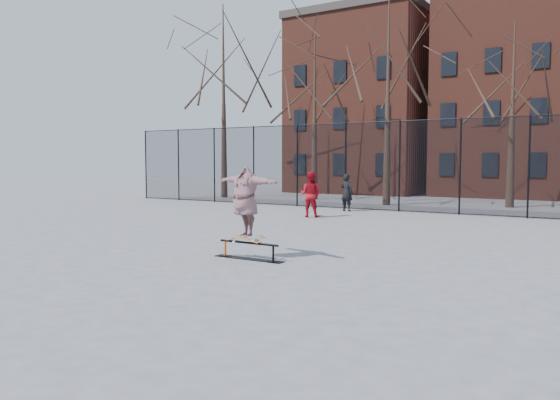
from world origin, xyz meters
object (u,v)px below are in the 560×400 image
Objects in this scene: skate_rail at (249,252)px; skater at (245,202)px; bystander_black at (347,192)px; skateboard at (246,239)px; bystander_red at (311,194)px.

skater is (-0.08, 0.00, 1.15)m from skate_rail.
bystander_black is at bearing 119.23° from skater.
skate_rail is at bearing 0.00° from skateboard.
bystander_red is at bearing 110.71° from skate_rail.
skate_rail is 0.92× the size of skater.
bystander_black is at bearing 105.23° from skate_rail.
skater is at bearing 26.57° from skateboard.
bystander_red is at bearing 124.60° from skater.
skateboard is 0.86m from skater.
skateboard is at bearing 180.00° from skate_rail.
bystander_black is 3.11m from bystander_red.
skater is 12.35m from bystander_black.
skateboard is at bearing -139.07° from skater.
skateboard is at bearing 103.89° from bystander_red.
bystander_red is (-0.09, -3.11, 0.07)m from bystander_black.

